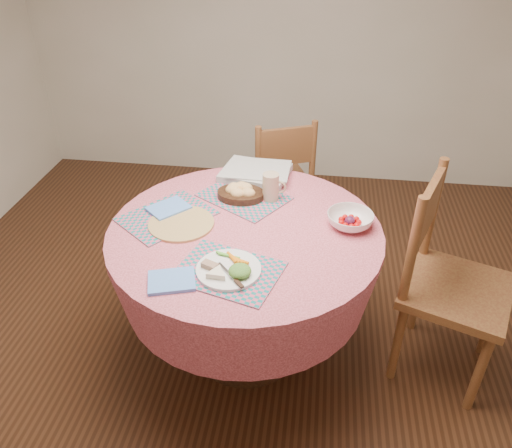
# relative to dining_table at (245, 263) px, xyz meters

# --- Properties ---
(ground) EXTENTS (4.00, 4.00, 0.00)m
(ground) POSITION_rel_dining_table_xyz_m (0.00, 0.00, -0.56)
(ground) COLOR #331C0F
(ground) RESTS_ON ground
(dining_table) EXTENTS (1.24, 1.24, 0.75)m
(dining_table) POSITION_rel_dining_table_xyz_m (0.00, 0.00, 0.00)
(dining_table) COLOR #DE6780
(dining_table) RESTS_ON ground
(chair_right) EXTENTS (0.60, 0.61, 1.03)m
(chair_right) POSITION_rel_dining_table_xyz_m (0.93, 0.04, -0.02)
(chair_right) COLOR brown
(chair_right) RESTS_ON ground
(chair_back) EXTENTS (0.54, 0.53, 0.90)m
(chair_back) POSITION_rel_dining_table_xyz_m (0.06, 0.99, -0.08)
(chair_back) COLOR brown
(chair_back) RESTS_ON ground
(placemat_front) EXTENTS (0.47, 0.40, 0.01)m
(placemat_front) POSITION_rel_dining_table_xyz_m (-0.02, -0.31, 0.20)
(placemat_front) COLOR #147374
(placemat_front) RESTS_ON dining_table
(placemat_left) EXTENTS (0.48, 0.50, 0.01)m
(placemat_left) POSITION_rel_dining_table_xyz_m (-0.38, 0.05, 0.20)
(placemat_left) COLOR #147374
(placemat_left) RESTS_ON dining_table
(placemat_back) EXTENTS (0.50, 0.47, 0.01)m
(placemat_back) POSITION_rel_dining_table_xyz_m (-0.05, 0.28, 0.20)
(placemat_back) COLOR #147374
(placemat_back) RESTS_ON dining_table
(wicker_trivet) EXTENTS (0.30, 0.30, 0.01)m
(wicker_trivet) POSITION_rel_dining_table_xyz_m (-0.29, -0.01, 0.20)
(wicker_trivet) COLOR #AB8E4A
(wicker_trivet) RESTS_ON dining_table
(napkin_near) EXTENTS (0.21, 0.19, 0.01)m
(napkin_near) POSITION_rel_dining_table_xyz_m (-0.22, -0.41, 0.20)
(napkin_near) COLOR #5A8FE8
(napkin_near) RESTS_ON dining_table
(napkin_far) EXTENTS (0.22, 0.23, 0.01)m
(napkin_far) POSITION_rel_dining_table_xyz_m (-0.38, 0.10, 0.21)
(napkin_far) COLOR #5A8FE8
(napkin_far) RESTS_ON placemat_left
(dinner_plate) EXTENTS (0.26, 0.26, 0.05)m
(dinner_plate) POSITION_rel_dining_table_xyz_m (-0.01, -0.32, 0.22)
(dinner_plate) COLOR white
(dinner_plate) RESTS_ON placemat_front
(bread_bowl) EXTENTS (0.23, 0.23, 0.08)m
(bread_bowl) POSITION_rel_dining_table_xyz_m (-0.06, 0.26, 0.23)
(bread_bowl) COLOR black
(bread_bowl) RESTS_ON placemat_back
(latte_mug) EXTENTS (0.12, 0.08, 0.14)m
(latte_mug) POSITION_rel_dining_table_xyz_m (0.09, 0.27, 0.27)
(latte_mug) COLOR tan
(latte_mug) RESTS_ON placemat_back
(fruit_bowl) EXTENTS (0.22, 0.22, 0.06)m
(fruit_bowl) POSITION_rel_dining_table_xyz_m (0.47, 0.09, 0.23)
(fruit_bowl) COLOR white
(fruit_bowl) RESTS_ON dining_table
(newspaper_stack) EXTENTS (0.38, 0.33, 0.04)m
(newspaper_stack) POSITION_rel_dining_table_xyz_m (-0.02, 0.50, 0.22)
(newspaper_stack) COLOR silver
(newspaper_stack) RESTS_ON dining_table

